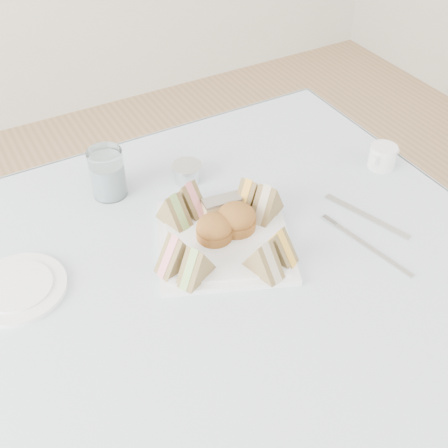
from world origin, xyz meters
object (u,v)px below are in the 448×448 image
table (239,386)px  serving_plate (224,241)px  creamer_jug (382,157)px  water_glass (107,173)px

table → serving_plate: 0.39m
table → creamer_jug: (0.44, 0.13, 0.40)m
water_glass → creamer_jug: size_ratio=1.78×
table → creamer_jug: 0.61m
serving_plate → creamer_jug: 0.44m
table → water_glass: size_ratio=8.40×
creamer_jug → serving_plate: bearing=167.6°
serving_plate → water_glass: (-0.14, 0.25, 0.05)m
water_glass → creamer_jug: water_glass is taller
serving_plate → creamer_jug: (0.43, 0.05, 0.02)m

